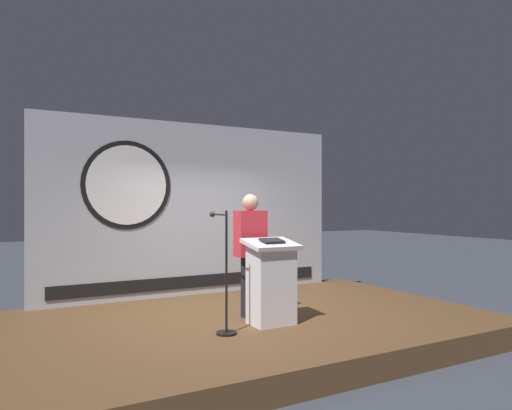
# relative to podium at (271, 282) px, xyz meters

# --- Properties ---
(ground_plane) EXTENTS (40.00, 40.00, 0.00)m
(ground_plane) POSITION_rel_podium_xyz_m (-0.12, 0.47, -0.83)
(ground_plane) COLOR #383D47
(stage_platform) EXTENTS (6.40, 4.00, 0.30)m
(stage_platform) POSITION_rel_podium_xyz_m (-0.12, 0.47, -0.68)
(stage_platform) COLOR brown
(stage_platform) RESTS_ON ground
(banner_display) EXTENTS (5.16, 0.12, 2.86)m
(banner_display) POSITION_rel_podium_xyz_m (-0.16, 2.31, 0.90)
(banner_display) COLOR #B2B7C1
(banner_display) RESTS_ON stage_platform
(podium) EXTENTS (0.64, 0.50, 1.08)m
(podium) POSITION_rel_podium_xyz_m (0.00, 0.00, 0.00)
(podium) COLOR silver
(podium) RESTS_ON stage_platform
(speaker_person) EXTENTS (0.40, 0.26, 1.64)m
(speaker_person) POSITION_rel_podium_xyz_m (-0.04, 0.48, 0.31)
(speaker_person) COLOR black
(speaker_person) RESTS_ON stage_platform
(microphone_stand) EXTENTS (0.24, 0.57, 1.43)m
(microphone_stand) POSITION_rel_podium_xyz_m (-0.69, -0.09, -0.02)
(microphone_stand) COLOR black
(microphone_stand) RESTS_ON stage_platform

